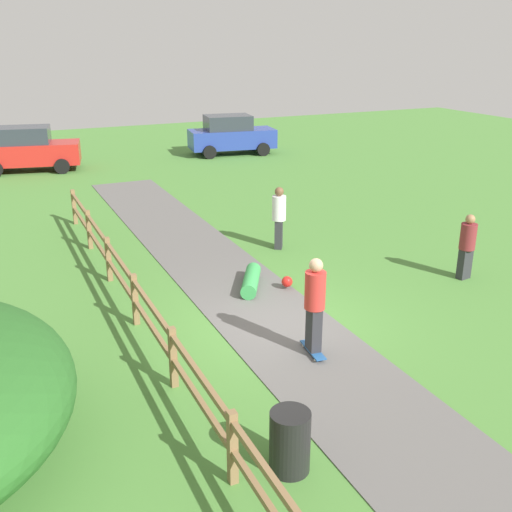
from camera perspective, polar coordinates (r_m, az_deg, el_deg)
ground_plane at (r=12.39m, az=2.04°, el=-6.61°), size 60.00×60.00×0.00m
asphalt_path at (r=12.39m, az=2.04°, el=-6.57°), size 2.40×28.00×0.02m
wooden_fence at (r=11.28m, az=-9.87°, el=-5.99°), size 0.12×18.12×1.10m
trash_bin at (r=8.47m, az=3.23°, el=-17.17°), size 0.56×0.56×0.90m
skater_riding at (r=10.91m, az=5.60°, el=-4.33°), size 0.42×0.82×1.88m
skater_fallen at (r=14.05m, az=-0.18°, el=-2.35°), size 1.38×1.44×0.36m
bystander_white at (r=16.51m, az=2.19°, el=3.92°), size 0.52×0.52×1.74m
bystander_maroon at (r=15.27m, az=19.42°, el=1.09°), size 0.43×0.43×1.62m
parked_car_blue at (r=30.39m, az=-2.39°, el=11.42°), size 4.40×2.45×1.92m
parked_car_red at (r=28.22m, az=-20.83°, el=9.47°), size 4.46×2.63×1.92m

